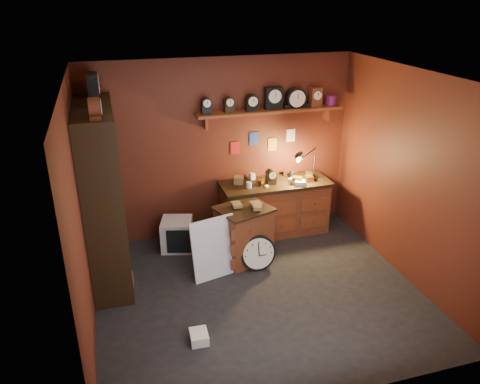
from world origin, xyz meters
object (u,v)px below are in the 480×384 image
object	(u,v)px
low_cabinet	(244,232)
workbench	(275,205)
big_round_clock	(258,253)
shelving_unit	(100,189)

from	to	relation	value
low_cabinet	workbench	bearing A→B (deg)	24.03
low_cabinet	big_round_clock	xyz separation A→B (m)	(0.11, -0.30, -0.19)
low_cabinet	big_round_clock	world-z (taller)	low_cabinet
shelving_unit	workbench	size ratio (longest dim) A/B	1.53
shelving_unit	big_round_clock	world-z (taller)	shelving_unit
shelving_unit	big_round_clock	distance (m)	2.25
shelving_unit	low_cabinet	bearing A→B (deg)	-4.71
shelving_unit	low_cabinet	distance (m)	2.03
shelving_unit	workbench	bearing A→B (deg)	10.98
shelving_unit	big_round_clock	xyz separation A→B (m)	(1.96, -0.46, -1.01)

